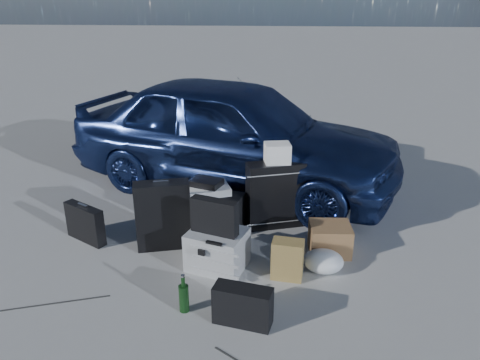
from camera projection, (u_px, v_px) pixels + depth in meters
name	position (u px, v px, depth m)	size (l,w,h in m)	color
ground	(197.00, 283.00, 3.87)	(60.00, 60.00, 0.00)	#A2A29E
car	(234.00, 134.00, 5.55)	(1.58, 3.92, 1.34)	navy
pelican_case	(217.00, 249.00, 4.04)	(0.47, 0.39, 0.34)	#ACAEB1
laptop_bag	(214.00, 216.00, 3.90)	(0.41, 0.10, 0.31)	black
briefcase	(85.00, 223.00, 4.47)	(0.46, 0.10, 0.36)	black
suitcase_left	(163.00, 215.00, 4.30)	(0.50, 0.18, 0.65)	black
suitcase_right	(275.00, 195.00, 4.70)	(0.57, 0.20, 0.68)	black
white_carton	(277.00, 153.00, 4.55)	(0.24, 0.19, 0.19)	white
duffel_bag	(207.00, 210.00, 4.74)	(0.73, 0.31, 0.36)	black
flat_box_white	(207.00, 189.00, 4.68)	(0.43, 0.32, 0.07)	white
flat_box_black	(206.00, 182.00, 4.66)	(0.30, 0.21, 0.06)	black
kraft_bag	(287.00, 260.00, 3.88)	(0.26, 0.16, 0.34)	olive
cardboard_box	(330.00, 239.00, 4.28)	(0.37, 0.32, 0.27)	olive
plastic_bag	(323.00, 261.00, 4.00)	(0.34, 0.29, 0.19)	silver
messenger_bag	(243.00, 306.00, 3.35)	(0.42, 0.16, 0.30)	black
green_bottle	(184.00, 294.00, 3.48)	(0.08, 0.08, 0.30)	black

